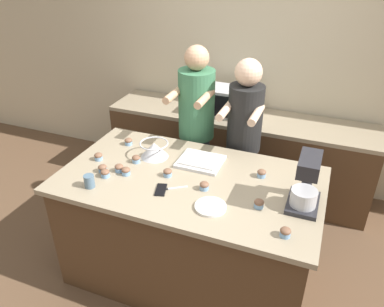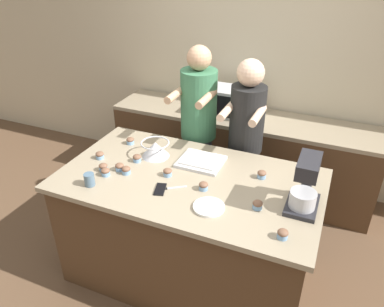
{
  "view_description": "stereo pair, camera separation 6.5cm",
  "coord_description": "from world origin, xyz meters",
  "px_view_note": "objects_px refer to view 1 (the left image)",
  "views": [
    {
      "loc": [
        0.87,
        -2.14,
        2.48
      ],
      "look_at": [
        0.0,
        0.05,
        1.14
      ],
      "focal_mm": 35.0,
      "sensor_mm": 36.0,
      "label": 1
    },
    {
      "loc": [
        0.93,
        -2.11,
        2.48
      ],
      "look_at": [
        0.0,
        0.05,
        1.14
      ],
      "focal_mm": 35.0,
      "sensor_mm": 36.0,
      "label": 2
    }
  ],
  "objects_px": {
    "cell_phone": "(161,190)",
    "cupcake_12": "(262,173)",
    "drinking_glass": "(89,181)",
    "microwave_oven": "(228,101)",
    "cupcake_2": "(126,171)",
    "person_right": "(243,146)",
    "small_plate": "(211,207)",
    "knife": "(170,189)",
    "cupcake_7": "(103,168)",
    "cupcake_9": "(105,173)",
    "person_left": "(196,135)",
    "cupcake_5": "(98,156)",
    "cupcake_10": "(128,141)",
    "baking_tray": "(200,161)",
    "cupcake_0": "(259,203)",
    "cupcake_11": "(204,186)",
    "cupcake_1": "(168,173)",
    "cupcake_6": "(119,168)",
    "cupcake_8": "(285,232)",
    "stand_mixer": "(306,185)",
    "mixing_bowl": "(154,149)",
    "cupcake_4": "(136,159)",
    "cupcake_3": "(311,177)"
  },
  "relations": [
    {
      "from": "knife",
      "to": "cupcake_9",
      "type": "xyz_separation_m",
      "value": [
        -0.51,
        -0.03,
        0.03
      ]
    },
    {
      "from": "microwave_oven",
      "to": "cupcake_10",
      "type": "bearing_deg",
      "value": -116.85
    },
    {
      "from": "cupcake_9",
      "to": "small_plate",
      "type": "bearing_deg",
      "value": -4.49
    },
    {
      "from": "knife",
      "to": "cupcake_7",
      "type": "height_order",
      "value": "cupcake_7"
    },
    {
      "from": "person_right",
      "to": "cupcake_8",
      "type": "xyz_separation_m",
      "value": [
        0.54,
        -1.1,
        0.08
      ]
    },
    {
      "from": "person_right",
      "to": "knife",
      "type": "bearing_deg",
      "value": -107.59
    },
    {
      "from": "cupcake_0",
      "to": "cupcake_11",
      "type": "distance_m",
      "value": 0.41
    },
    {
      "from": "cupcake_12",
      "to": "cell_phone",
      "type": "bearing_deg",
      "value": -145.05
    },
    {
      "from": "microwave_oven",
      "to": "drinking_glass",
      "type": "height_order",
      "value": "microwave_oven"
    },
    {
      "from": "cell_phone",
      "to": "cupcake_3",
      "type": "distance_m",
      "value": 1.09
    },
    {
      "from": "cell_phone",
      "to": "cupcake_6",
      "type": "height_order",
      "value": "cupcake_6"
    },
    {
      "from": "drinking_glass",
      "to": "microwave_oven",
      "type": "bearing_deg",
      "value": 74.29
    },
    {
      "from": "cupcake_2",
      "to": "cupcake_8",
      "type": "bearing_deg",
      "value": -11.24
    },
    {
      "from": "stand_mixer",
      "to": "cupcake_12",
      "type": "distance_m",
      "value": 0.43
    },
    {
      "from": "person_left",
      "to": "cupcake_10",
      "type": "distance_m",
      "value": 0.63
    },
    {
      "from": "baking_tray",
      "to": "cell_phone",
      "type": "distance_m",
      "value": 0.47
    },
    {
      "from": "cupcake_7",
      "to": "cupcake_9",
      "type": "relative_size",
      "value": 1.0
    },
    {
      "from": "cupcake_0",
      "to": "cupcake_5",
      "type": "bearing_deg",
      "value": 174.16
    },
    {
      "from": "cupcake_0",
      "to": "cupcake_9",
      "type": "height_order",
      "value": "same"
    },
    {
      "from": "knife",
      "to": "cupcake_10",
      "type": "xyz_separation_m",
      "value": [
        -0.61,
        0.47,
        0.03
      ]
    },
    {
      "from": "cell_phone",
      "to": "cupcake_12",
      "type": "distance_m",
      "value": 0.75
    },
    {
      "from": "mixing_bowl",
      "to": "small_plate",
      "type": "relative_size",
      "value": 1.11
    },
    {
      "from": "person_right",
      "to": "cupcake_9",
      "type": "relative_size",
      "value": 25.52
    },
    {
      "from": "cupcake_11",
      "to": "person_left",
      "type": "bearing_deg",
      "value": 114.53
    },
    {
      "from": "cupcake_5",
      "to": "cupcake_10",
      "type": "bearing_deg",
      "value": 73.32
    },
    {
      "from": "cupcake_9",
      "to": "baking_tray",
      "type": "bearing_deg",
      "value": 37.34
    },
    {
      "from": "drinking_glass",
      "to": "cupcake_10",
      "type": "height_order",
      "value": "drinking_glass"
    },
    {
      "from": "drinking_glass",
      "to": "cupcake_11",
      "type": "relative_size",
      "value": 1.43
    },
    {
      "from": "cell_phone",
      "to": "cupcake_0",
      "type": "bearing_deg",
      "value": 5.32
    },
    {
      "from": "person_right",
      "to": "small_plate",
      "type": "xyz_separation_m",
      "value": [
        0.05,
        -1.01,
        0.06
      ]
    },
    {
      "from": "cupcake_3",
      "to": "cupcake_7",
      "type": "distance_m",
      "value": 1.55
    },
    {
      "from": "drinking_glass",
      "to": "cupcake_5",
      "type": "xyz_separation_m",
      "value": [
        -0.16,
        0.34,
        -0.02
      ]
    },
    {
      "from": "person_left",
      "to": "cell_phone",
      "type": "bearing_deg",
      "value": -83.99
    },
    {
      "from": "cell_phone",
      "to": "cupcake_5",
      "type": "bearing_deg",
      "value": 162.86
    },
    {
      "from": "cupcake_4",
      "to": "cupcake_9",
      "type": "distance_m",
      "value": 0.29
    },
    {
      "from": "person_left",
      "to": "knife",
      "type": "height_order",
      "value": "person_left"
    },
    {
      "from": "mixing_bowl",
      "to": "cupcake_12",
      "type": "xyz_separation_m",
      "value": [
        0.87,
        0.02,
        -0.04
      ]
    },
    {
      "from": "drinking_glass",
      "to": "cupcake_2",
      "type": "height_order",
      "value": "drinking_glass"
    },
    {
      "from": "person_right",
      "to": "cupcake_0",
      "type": "distance_m",
      "value": 0.95
    },
    {
      "from": "cupcake_2",
      "to": "cupcake_9",
      "type": "xyz_separation_m",
      "value": [
        -0.13,
        -0.08,
        0.0
      ]
    },
    {
      "from": "cupcake_3",
      "to": "cupcake_10",
      "type": "distance_m",
      "value": 1.51
    },
    {
      "from": "cupcake_6",
      "to": "cupcake_8",
      "type": "xyz_separation_m",
      "value": [
        1.29,
        -0.26,
        0.0
      ]
    },
    {
      "from": "knife",
      "to": "cupcake_12",
      "type": "xyz_separation_m",
      "value": [
        0.56,
        0.39,
        0.03
      ]
    },
    {
      "from": "baking_tray",
      "to": "cupcake_12",
      "type": "height_order",
      "value": "cupcake_12"
    },
    {
      "from": "cupcake_1",
      "to": "cupcake_2",
      "type": "height_order",
      "value": "same"
    },
    {
      "from": "knife",
      "to": "cupcake_1",
      "type": "xyz_separation_m",
      "value": [
        -0.09,
        0.15,
        0.03
      ]
    },
    {
      "from": "stand_mixer",
      "to": "mixing_bowl",
      "type": "height_order",
      "value": "stand_mixer"
    },
    {
      "from": "drinking_glass",
      "to": "cupcake_7",
      "type": "distance_m",
      "value": 0.2
    },
    {
      "from": "baking_tray",
      "to": "drinking_glass",
      "type": "height_order",
      "value": "drinking_glass"
    },
    {
      "from": "person_right",
      "to": "cupcake_8",
      "type": "distance_m",
      "value": 1.23
    }
  ]
}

